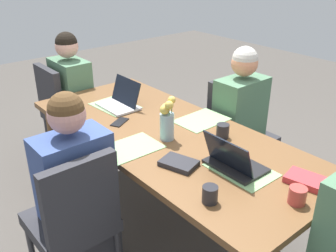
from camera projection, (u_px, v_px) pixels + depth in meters
ground_plane at (168, 220)px, 2.82m from camera, size 10.00×10.00×0.00m
dining_table at (168, 142)px, 2.54m from camera, size 2.20×0.94×0.73m
chair_head_left_left_near at (63, 107)px, 3.50m from camera, size 0.44×0.44×0.90m
person_head_left_left_near at (73, 105)px, 3.49m from camera, size 0.40×0.36×1.19m
chair_near_left_mid at (75, 216)px, 2.09m from camera, size 0.44×0.44×0.90m
person_near_left_mid at (78, 202)px, 2.16m from camera, size 0.36×0.40×1.19m
chair_far_left_far at (236, 127)px, 3.12m from camera, size 0.44×0.44×0.90m
person_far_left_far at (239, 129)px, 3.02m from camera, size 0.36×0.40×1.19m
flower_vase at (167, 120)px, 2.37m from camera, size 0.10×0.11×0.29m
placemat_head_left_left_near at (115, 106)px, 2.93m from camera, size 0.38×0.29×0.00m
placemat_near_left_mid at (131, 148)px, 2.32m from camera, size 0.27×0.37×0.00m
placemat_far_left_far at (201, 120)px, 2.69m from camera, size 0.27×0.37×0.00m
placemat_head_right_right_near at (241, 170)px, 2.09m from camera, size 0.36×0.26×0.00m
laptop_head_right_right_near at (233, 162)px, 2.08m from camera, size 0.32×0.22×0.21m
laptop_head_left_left_near at (120, 102)px, 2.89m from camera, size 0.32×0.22×0.21m
coffee_mug_near_left at (210, 194)px, 1.81m from camera, size 0.08×0.08×0.09m
coffee_mug_near_right at (297, 195)px, 1.81m from camera, size 0.09×0.09×0.09m
coffee_mug_centre_left at (223, 131)px, 2.43m from camera, size 0.08×0.08×0.09m
book_red_cover at (179, 163)px, 2.13m from camera, size 0.23×0.19×0.03m
book_blue_cover at (306, 180)px, 1.97m from camera, size 0.22×0.18×0.04m
phone_black at (120, 122)px, 2.65m from camera, size 0.13×0.17×0.01m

